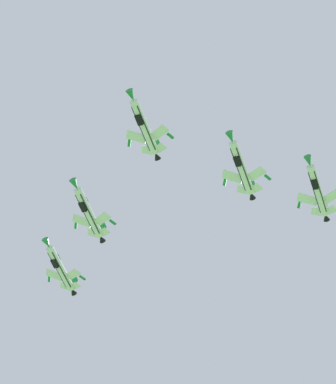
{
  "coord_description": "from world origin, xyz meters",
  "views": [
    {
      "loc": [
        4.78,
        -2.27,
        1.64
      ],
      "look_at": [
        3.58,
        70.76,
        132.87
      ],
      "focal_mm": 67.9,
      "sensor_mm": 36.0,
      "label": 1
    }
  ],
  "objects": [
    {
      "name": "fighter_jet_lead",
      "position": [
        -0.93,
        56.13,
        133.71
      ],
      "size": [
        9.79,
        15.5,
        4.85
      ],
      "rotation": [
        0.0,
        -0.35,
        2.81
      ],
      "color": "silver"
    },
    {
      "name": "fighter_jet_right_wing",
      "position": [
        -13.04,
        74.26,
        131.23
      ],
      "size": [
        9.66,
        15.5,
        5.0
      ],
      "rotation": [
        0.0,
        -0.39,
        2.81
      ],
      "color": "silver"
    },
    {
      "name": "fighter_jet_right_outer",
      "position": [
        -20.94,
        91.1,
        135.33
      ],
      "size": [
        9.61,
        15.5,
        5.05
      ],
      "rotation": [
        0.0,
        -0.4,
        2.81
      ],
      "color": "silver"
    },
    {
      "name": "fighter_jet_left_wing",
      "position": [
        18.39,
        64.07,
        130.85
      ],
      "size": [
        9.66,
        15.5,
        5.0
      ],
      "rotation": [
        0.0,
        -0.39,
        2.81
      ],
      "color": "silver"
    },
    {
      "name": "fighter_jet_left_outer",
      "position": [
        34.28,
        70.06,
        131.8
      ],
      "size": [
        9.85,
        15.5,
        4.77
      ],
      "rotation": [
        0.0,
        -0.33,
        2.81
      ],
      "color": "silver"
    }
  ]
}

